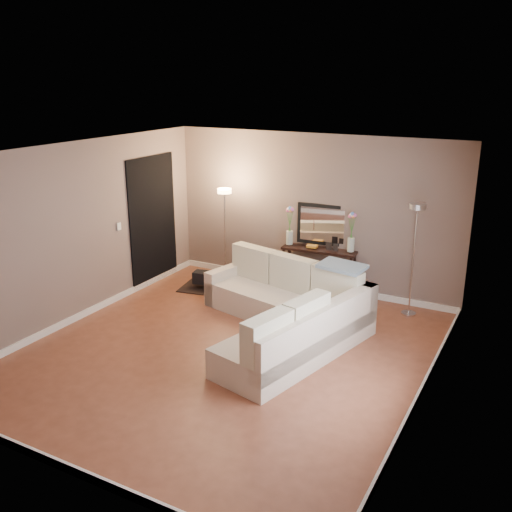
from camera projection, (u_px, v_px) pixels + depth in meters
The scene contains 23 objects.
floor at pixel (227, 352), 7.50m from camera, with size 5.00×5.50×0.01m, color brown.
ceiling at pixel (224, 152), 6.70m from camera, with size 5.00×5.50×0.01m, color white.
wall_back at pixel (312, 213), 9.41m from camera, with size 5.00×0.02×2.60m, color #75625A.
wall_front at pixel (55, 347), 4.78m from camera, with size 5.00×0.02×2.60m, color #75625A.
wall_left at pixel (77, 233), 8.23m from camera, with size 0.02×5.50×2.60m, color #75625A.
wall_right at pixel (431, 293), 5.97m from camera, with size 0.02×5.50×2.60m, color #75625A.
baseboard_back at pixel (309, 284), 9.77m from camera, with size 5.00×0.03×0.10m, color white.
baseboard_front at pixel (72, 470), 5.19m from camera, with size 5.00×0.03×0.10m, color white.
baseboard_left at pixel (86, 313), 8.60m from camera, with size 0.03×5.50×0.10m, color white.
baseboard_right at pixel (418, 397), 6.36m from camera, with size 0.03×5.50×0.10m, color white.
doorway at pixel (153, 221), 9.71m from camera, with size 0.02×1.20×2.20m, color black.
switch_plate at pixel (119, 226), 8.96m from camera, with size 0.02×0.08×0.12m, color white.
sectional_sofa at pixel (287, 311), 7.93m from camera, with size 2.69×2.97×0.90m.
throw_blanket at pixel (342, 266), 7.91m from camera, with size 0.65×0.37×0.05m, color gray.
console_table at pixel (314, 267), 9.46m from camera, with size 1.26×0.44×0.76m.
leaning_mirror at pixel (323, 225), 9.36m from camera, with size 0.87×0.12×0.68m.
table_decor at pixel (319, 246), 9.29m from camera, with size 0.53×0.13×0.12m.
flower_vase_left at pixel (290, 228), 9.44m from camera, with size 0.15×0.12×0.65m.
flower_vase_right at pixel (351, 235), 9.05m from camera, with size 0.15×0.12×0.65m.
floor_lamp_lit at pixel (225, 217), 9.67m from camera, with size 0.27×0.27×1.66m.
floor_lamp_unlit at pixel (415, 238), 8.30m from camera, with size 0.25×0.25×1.72m.
charcoal_rug at pixel (215, 287), 9.76m from camera, with size 1.08×0.81×0.01m, color black.
black_bag at pixel (203, 277), 9.65m from camera, with size 0.31×0.22×0.20m, color black.
Camera 1 is at (3.54, -5.77, 3.48)m, focal length 40.00 mm.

